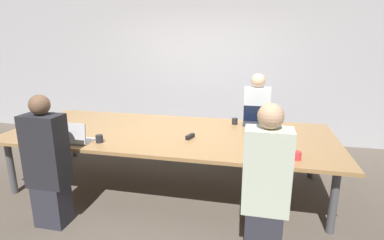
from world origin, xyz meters
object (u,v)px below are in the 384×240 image
Objects in this scene: person_near_right at (266,185)px; laptop_far_right at (255,119)px; laptop_near_left at (76,137)px; cup_near_left at (99,139)px; cup_near_right at (297,156)px; laptop_near_right at (271,151)px; person_near_left at (47,165)px; cup_far_right at (235,121)px; stapler at (190,137)px; person_far_right at (256,119)px.

person_near_right is 1.78m from laptop_far_right.
cup_near_left is at bearing -161.21° from laptop_near_left.
laptop_near_right is at bearing -178.25° from cup_near_right.
cup_near_left is at bearing -117.25° from person_near_left.
laptop_near_right is at bearing -167.33° from person_near_left.
laptop_far_right is (2.04, 1.77, 0.15)m from person_near_left.
laptop_near_right is at bearing -81.94° from laptop_far_right.
cup_far_right is (1.76, 1.69, 0.12)m from person_near_left.
laptop_far_right is 3.91× the size of cup_far_right.
stapler is (1.29, 0.92, 0.10)m from person_near_left.
laptop_near_left is 2.43m from cup_near_right.
person_far_right is at bearing 79.10° from stapler.
stapler is at bearing -144.36° from person_near_left.
cup_far_right is (1.48, 1.14, -0.00)m from cup_near_left.
person_near_right reaches higher than person_far_right.
cup_near_right is 0.06× the size of person_far_right.
cup_far_right is (-0.28, -0.08, -0.03)m from laptop_far_right.
laptop_near_left is 2.19m from person_near_right.
person_near_left is (-0.04, -0.47, -0.15)m from laptop_near_left.
person_far_right is 9.08× the size of stapler.
person_near_left is 2.70m from laptop_far_right.
cup_near_left is 1.04× the size of cup_near_right.
cup_near_right is at bearing -178.25° from laptop_near_right.
cup_far_right is at bearing -68.78° from laptop_near_right.
person_near_right reaches higher than cup_far_right.
laptop_near_left is 0.49m from person_near_left.
cup_near_right is (2.19, -0.04, -0.00)m from cup_near_left.
laptop_near_left and laptop_far_right have the same top height.
person_far_right is 0.66m from cup_far_right.
stapler is at bearing -24.31° from laptop_near_right.
stapler is (1.00, 0.37, -0.02)m from cup_near_left.
cup_far_right is at bearing 37.61° from cup_near_left.
cup_near_left is 0.28× the size of laptop_near_right.
person_near_left is 0.99× the size of person_near_right.
laptop_near_left is at bearing -147.03° from laptop_far_right.
person_near_left is at bearing 12.67° from laptop_near_right.
laptop_far_right is at bearing 34.65° from cup_near_left.
stapler is (-0.76, -0.84, -0.05)m from laptop_far_right.
cup_near_right is (0.30, 0.51, 0.10)m from person_near_right.
person_near_right is 4.14× the size of laptop_far_right.
cup_far_right is 0.56× the size of stapler.
laptop_far_right is 0.24× the size of person_far_right.
cup_near_left is (0.24, 0.08, -0.03)m from laptop_near_left.
laptop_near_left is 1.98× the size of stapler.
cup_near_left and cup_far_right have the same top height.
laptop_far_right reaches higher than stapler.
stapler is at bearing -159.99° from laptop_near_left.
cup_near_left is 2.14m from laptop_far_right.
cup_near_left is at bearing 178.84° from cup_near_right.
person_near_right is at bearing -27.53° from stapler.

